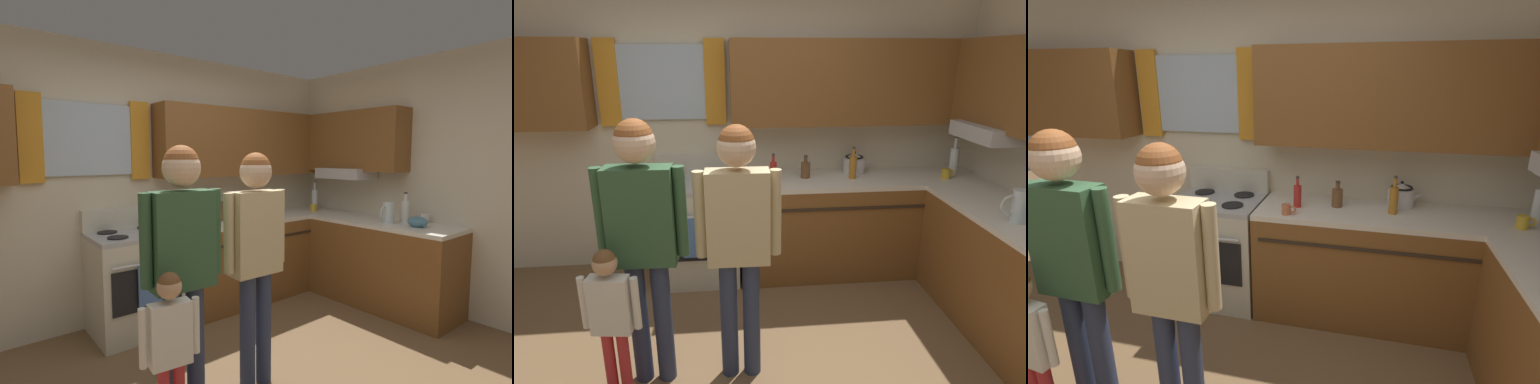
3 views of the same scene
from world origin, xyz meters
The scene contains 13 objects.
back_wall_unit centered at (0.07, 1.82, 1.47)m, with size 4.60×0.42×2.60m.
kitchen_counter_run centered at (1.52, 1.11, 0.45)m, with size 2.20×2.13×0.90m.
stove_oven centered at (-0.28, 1.54, 0.47)m, with size 0.73×0.67×1.10m.
bottle_tall_clear centered at (2.05, 1.50, 1.04)m, with size 0.07×0.07×0.37m.
bottle_sauce_red centered at (0.40, 1.50, 0.99)m, with size 0.06×0.06×0.25m.
bottle_oil_amber centered at (1.11, 1.52, 1.01)m, with size 0.06×0.06×0.29m.
bottle_squat_brown centered at (0.70, 1.58, 0.98)m, with size 0.08×0.08×0.21m.
cup_terracotta centered at (0.36, 1.32, 0.94)m, with size 0.11×0.07×0.08m.
mug_mustard_yellow centered at (1.95, 1.42, 0.95)m, with size 0.12×0.08×0.09m.
stovetop_kettle centered at (1.18, 1.70, 1.00)m, with size 0.27×0.20×0.21m.
adult_holding_child centered at (-0.49, 0.22, 1.03)m, with size 0.51×0.22×1.64m.
adult_in_plaid centered at (0.05, 0.21, 1.01)m, with size 0.50×0.22×1.60m.
small_child centered at (-0.67, 0.04, 0.61)m, with size 0.33×0.13×0.98m.
Camera 3 is at (0.92, -1.15, 1.86)m, focal length 25.77 mm.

